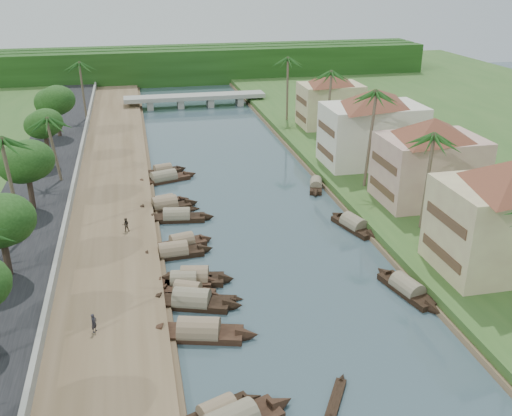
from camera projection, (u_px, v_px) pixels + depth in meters
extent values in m
plane|color=#354950|center=(291.00, 290.00, 50.16)|extent=(220.00, 220.00, 0.00)
cube|color=brown|center=(108.00, 212.00, 64.85)|extent=(10.00, 180.00, 0.80)
cube|color=#2E5120|center=(394.00, 187.00, 71.60)|extent=(16.00, 180.00, 1.20)
cube|color=black|center=(29.00, 216.00, 63.07)|extent=(8.00, 180.00, 1.40)
cube|color=gray|center=(69.00, 208.00, 63.66)|extent=(0.40, 180.00, 1.10)
cube|color=#15340E|center=(183.00, 68.00, 133.95)|extent=(120.00, 4.00, 8.00)
cube|color=#15340E|center=(181.00, 65.00, 138.44)|extent=(120.00, 4.00, 8.00)
cube|color=#15340E|center=(179.00, 61.00, 142.94)|extent=(120.00, 4.00, 8.00)
cube|color=gray|center=(195.00, 97.00, 114.07)|extent=(28.00, 4.00, 0.80)
cube|color=gray|center=(150.00, 104.00, 112.74)|extent=(1.20, 3.50, 1.80)
cube|color=gray|center=(180.00, 103.00, 113.92)|extent=(1.20, 3.50, 1.80)
cube|color=gray|center=(210.00, 102.00, 115.09)|extent=(1.20, 3.50, 1.80)
cube|color=gray|center=(239.00, 100.00, 116.26)|extent=(1.20, 3.50, 1.80)
cube|color=#CCC589|center=(507.00, 226.00, 50.02)|extent=(12.00, 8.00, 8.00)
cube|color=#513725|center=(441.00, 253.00, 49.63)|extent=(0.10, 6.40, 0.90)
cube|color=#513725|center=(446.00, 220.00, 48.37)|extent=(0.10, 6.40, 0.90)
cube|color=#C7A68D|center=(429.00, 169.00, 64.70)|extent=(11.00, 8.00, 7.50)
pyramid|color=brown|center=(434.00, 128.00, 62.79)|extent=(14.11, 14.11, 2.20)
cube|color=#513725|center=(382.00, 188.00, 64.35)|extent=(0.10, 6.40, 0.90)
cube|color=#513725|center=(384.00, 163.00, 63.17)|extent=(0.10, 6.40, 0.90)
cube|color=beige|center=(372.00, 135.00, 76.98)|extent=(13.00, 8.00, 8.00)
pyramid|color=brown|center=(375.00, 97.00, 74.98)|extent=(15.59, 15.59, 2.20)
cube|color=#513725|center=(325.00, 152.00, 76.49)|extent=(0.10, 6.40, 0.90)
cube|color=#513725|center=(326.00, 129.00, 75.23)|extent=(0.10, 6.40, 0.90)
cube|color=#CCC589|center=(330.00, 105.00, 95.35)|extent=(10.00, 7.00, 7.00)
pyramid|color=brown|center=(331.00, 77.00, 93.54)|extent=(12.62, 12.62, 2.20)
cube|color=#513725|center=(301.00, 117.00, 95.05)|extent=(0.10, 5.60, 0.90)
cube|color=#513725|center=(301.00, 100.00, 93.95)|extent=(0.10, 5.60, 0.90)
cone|color=black|center=(281.00, 404.00, 36.68)|extent=(2.41, 2.38, 2.06)
cone|color=black|center=(254.00, 400.00, 37.06)|extent=(1.85, 1.93, 1.69)
cylinder|color=#7D654F|center=(218.00, 412.00, 35.61)|extent=(4.05, 2.96, 1.78)
cube|color=black|center=(199.00, 335.00, 43.71)|extent=(7.03, 3.82, 0.70)
cone|color=black|center=(248.00, 335.00, 43.48)|extent=(2.36, 2.33, 2.10)
cone|color=black|center=(151.00, 332.00, 43.88)|extent=(2.36, 2.33, 2.10)
cylinder|color=#7D654F|center=(199.00, 330.00, 43.56)|extent=(5.52, 3.47, 2.18)
cube|color=black|center=(192.00, 304.00, 47.69)|extent=(6.64, 3.98, 0.70)
cone|color=black|center=(233.00, 306.00, 47.27)|extent=(2.32, 2.31, 2.02)
cone|color=black|center=(151.00, 300.00, 48.04)|extent=(2.32, 2.31, 2.02)
cylinder|color=gray|center=(192.00, 300.00, 47.54)|extent=(5.26, 3.57, 2.10)
cube|color=black|center=(188.00, 294.00, 49.14)|extent=(4.89, 3.41, 0.70)
cone|color=black|center=(217.00, 296.00, 48.58)|extent=(1.83, 1.86, 1.57)
cone|color=black|center=(160.00, 289.00, 49.64)|extent=(1.83, 1.86, 1.57)
cylinder|color=#7D654F|center=(188.00, 290.00, 48.99)|extent=(3.92, 3.00, 1.64)
cube|color=black|center=(195.00, 280.00, 51.21)|extent=(5.47, 2.97, 0.70)
cone|color=black|center=(227.00, 279.00, 51.22)|extent=(1.85, 2.06, 1.96)
cone|color=black|center=(163.00, 280.00, 51.13)|extent=(1.85, 2.06, 1.96)
cylinder|color=#7D654F|center=(195.00, 277.00, 51.06)|extent=(4.29, 2.81, 2.08)
cube|color=black|center=(184.00, 284.00, 50.66)|extent=(5.10, 2.58, 0.70)
cone|color=black|center=(214.00, 283.00, 50.72)|extent=(1.68, 1.80, 1.72)
cone|color=black|center=(154.00, 284.00, 50.54)|extent=(1.68, 1.80, 1.72)
cylinder|color=gray|center=(184.00, 280.00, 50.51)|extent=(3.98, 2.45, 1.81)
cube|color=black|center=(174.00, 254.00, 55.82)|extent=(5.95, 2.23, 0.70)
cone|color=black|center=(206.00, 249.00, 56.62)|extent=(1.79, 1.77, 1.84)
cone|color=black|center=(140.00, 258.00, 54.96)|extent=(1.79, 1.77, 1.84)
cylinder|color=#7D654F|center=(173.00, 251.00, 55.67)|extent=(4.58, 2.21, 1.91)
cube|color=black|center=(182.00, 245.00, 57.68)|extent=(5.04, 2.79, 0.70)
cone|color=black|center=(207.00, 239.00, 58.68)|extent=(1.72, 1.87, 1.75)
cone|color=black|center=(157.00, 249.00, 56.62)|extent=(1.72, 1.87, 1.75)
cylinder|color=#7D654F|center=(182.00, 242.00, 57.53)|extent=(3.96, 2.61, 1.85)
cube|color=black|center=(177.00, 219.00, 63.64)|extent=(6.37, 2.67, 0.70)
cone|color=black|center=(208.00, 217.00, 63.85)|extent=(1.97, 1.88, 1.85)
cone|color=black|center=(146.00, 219.00, 63.37)|extent=(1.97, 1.88, 1.85)
cylinder|color=gray|center=(177.00, 216.00, 63.49)|extent=(4.93, 2.54, 1.91)
cube|color=black|center=(165.00, 204.00, 67.57)|extent=(4.85, 2.71, 0.70)
cone|color=black|center=(185.00, 200.00, 68.64)|extent=(1.65, 1.67, 1.51)
cone|color=black|center=(144.00, 207.00, 66.43)|extent=(1.65, 1.67, 1.51)
cylinder|color=#7D654F|center=(164.00, 201.00, 67.42)|extent=(3.82, 2.47, 1.57)
cube|color=black|center=(165.00, 208.00, 66.52)|extent=(6.14, 2.96, 0.70)
cone|color=black|center=(192.00, 203.00, 67.60)|extent=(1.99, 2.08, 2.01)
cone|color=black|center=(137.00, 211.00, 65.37)|extent=(1.99, 2.08, 2.01)
cylinder|color=#7D654F|center=(165.00, 205.00, 66.37)|extent=(4.79, 2.81, 2.10)
cube|color=black|center=(164.00, 180.00, 75.02)|extent=(7.11, 3.86, 0.70)
cone|color=black|center=(190.00, 175.00, 76.72)|extent=(2.36, 2.22, 1.94)
cone|color=black|center=(136.00, 185.00, 73.26)|extent=(2.36, 2.22, 1.94)
cylinder|color=gray|center=(164.00, 178.00, 74.87)|extent=(5.59, 3.45, 1.98)
cube|color=black|center=(163.00, 172.00, 77.90)|extent=(5.17, 2.74, 0.70)
cone|color=black|center=(182.00, 169.00, 78.98)|extent=(1.73, 1.74, 1.60)
cone|color=black|center=(143.00, 175.00, 76.76)|extent=(1.73, 1.74, 1.60)
cylinder|color=#7D654F|center=(163.00, 170.00, 77.75)|extent=(4.06, 2.52, 1.67)
cube|color=black|center=(407.00, 291.00, 49.55)|extent=(3.15, 6.43, 0.70)
cone|color=black|center=(382.00, 272.00, 52.37)|extent=(1.95, 2.07, 1.78)
cone|color=black|center=(434.00, 310.00, 46.68)|extent=(1.95, 2.07, 1.78)
cylinder|color=gray|center=(407.00, 287.00, 49.40)|extent=(2.88, 5.02, 1.83)
cube|color=black|center=(354.00, 227.00, 61.64)|extent=(3.50, 6.19, 0.70)
cone|color=black|center=(336.00, 216.00, 64.25)|extent=(2.10, 2.11, 1.87)
cone|color=black|center=(374.00, 238.00, 58.98)|extent=(2.10, 2.11, 1.87)
cylinder|color=gray|center=(354.00, 224.00, 61.49)|extent=(3.17, 4.88, 1.95)
cube|color=black|center=(316.00, 187.00, 72.88)|extent=(3.07, 5.41, 0.70)
cone|color=black|center=(316.00, 178.00, 75.49)|extent=(1.74, 1.83, 1.51)
cone|color=black|center=(316.00, 194.00, 70.21)|extent=(1.74, 1.83, 1.51)
cylinder|color=gray|center=(316.00, 184.00, 72.73)|extent=(2.73, 4.26, 1.55)
cube|color=black|center=(336.00, 400.00, 37.31)|extent=(2.65, 3.75, 0.35)
cone|color=black|center=(342.00, 378.00, 39.24)|extent=(1.12, 1.22, 0.72)
cube|color=black|center=(217.00, 298.00, 48.64)|extent=(3.40, 1.61, 0.35)
cone|color=black|center=(239.00, 299.00, 48.54)|extent=(1.00, 0.93, 0.74)
cone|color=black|center=(196.00, 298.00, 48.75)|extent=(1.00, 0.93, 0.74)
cube|color=black|center=(175.00, 211.00, 65.88)|extent=(4.44, 1.12, 0.35)
cone|color=black|center=(196.00, 209.00, 66.48)|extent=(1.15, 0.94, 0.88)
cone|color=black|center=(153.00, 213.00, 65.27)|extent=(1.15, 0.94, 0.88)
cylinder|color=brown|center=(426.00, 182.00, 57.33)|extent=(0.67, 0.36, 9.98)
sphere|color=#23551C|center=(432.00, 136.00, 55.45)|extent=(3.20, 3.20, 3.20)
cylinder|color=brown|center=(369.00, 140.00, 68.15)|extent=(1.01, 0.36, 11.74)
sphere|color=#23551C|center=(372.00, 93.00, 65.93)|extent=(3.20, 3.20, 3.20)
cylinder|color=brown|center=(328.00, 108.00, 84.60)|extent=(0.80, 0.36, 10.99)
sphere|color=#23551C|center=(330.00, 72.00, 82.53)|extent=(3.20, 3.20, 3.20)
cylinder|color=brown|center=(14.00, 190.00, 54.19)|extent=(0.81, 0.36, 10.36)
sphere|color=#23551C|center=(5.00, 140.00, 52.24)|extent=(3.20, 3.20, 3.20)
cylinder|color=brown|center=(56.00, 150.00, 70.02)|extent=(1.13, 0.36, 8.02)
sphere|color=#23551C|center=(51.00, 119.00, 68.50)|extent=(3.20, 3.20, 3.20)
cylinder|color=brown|center=(287.00, 89.00, 98.19)|extent=(0.40, 0.36, 10.76)
sphere|color=#23551C|center=(288.00, 59.00, 96.16)|extent=(3.20, 3.20, 3.20)
cylinder|color=brown|center=(83.00, 91.00, 98.42)|extent=(0.53, 0.36, 9.75)
sphere|color=#23551C|center=(80.00, 63.00, 96.58)|extent=(3.20, 3.20, 3.20)
cylinder|color=#413025|center=(7.00, 257.00, 49.15)|extent=(0.60, 0.60, 3.52)
ellipsoid|color=#15340E|center=(0.00, 221.00, 47.82)|extent=(5.32, 5.32, 4.37)
cylinder|color=#413025|center=(31.00, 193.00, 62.60)|extent=(0.60, 0.60, 3.76)
ellipsoid|color=#15340E|center=(26.00, 162.00, 61.19)|extent=(5.35, 5.35, 4.40)
cylinder|color=#413025|center=(48.00, 150.00, 76.89)|extent=(0.60, 0.60, 3.82)
ellipsoid|color=#15340E|center=(44.00, 124.00, 75.46)|extent=(4.42, 4.42, 3.63)
cylinder|color=#413025|center=(58.00, 124.00, 89.55)|extent=(0.60, 0.60, 3.81)
ellipsoid|color=#15340E|center=(55.00, 101.00, 88.11)|extent=(5.38, 5.38, 4.42)
cylinder|color=#413025|center=(395.00, 142.00, 81.61)|extent=(0.60, 0.60, 3.61)
ellipsoid|color=#15340E|center=(397.00, 118.00, 80.25)|extent=(4.75, 4.75, 3.91)
imported|color=#25232A|center=(94.00, 323.00, 42.77)|extent=(0.61, 0.67, 1.53)
imported|color=#332C24|center=(126.00, 225.00, 59.00)|extent=(0.72, 0.56, 1.47)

